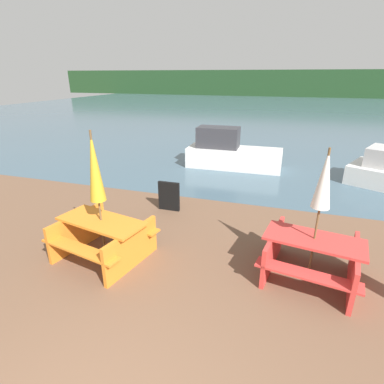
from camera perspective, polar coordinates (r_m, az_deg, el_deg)
water at (r=32.64m, az=15.68°, el=14.96°), size 60.00×50.00×0.00m
far_treeline at (r=52.48m, az=17.06°, el=19.19°), size 80.00×1.60×4.00m
picnic_table_orange at (r=5.86m, az=-16.61°, el=-7.81°), size 1.88×1.68×0.77m
picnic_table_red at (r=5.47m, az=21.83°, el=-11.00°), size 1.76×1.62×0.75m
umbrella_gold at (r=5.37m, az=-18.06°, el=4.43°), size 0.28×0.28×2.41m
umbrella_white at (r=4.93m, az=23.91°, el=2.10°), size 0.29×0.29×2.26m
boat at (r=11.28m, az=7.28°, el=7.39°), size 3.44×1.24×1.47m
signboard at (r=7.59m, az=-4.41°, el=-0.80°), size 0.55×0.08×0.75m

